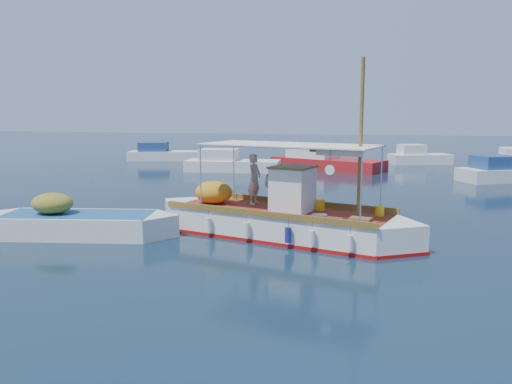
# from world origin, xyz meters

# --- Properties ---
(ground) EXTENTS (160.00, 160.00, 0.00)m
(ground) POSITION_xyz_m (0.00, 0.00, 0.00)
(ground) COLOR black
(ground) RESTS_ON ground
(fishing_caique) EXTENTS (9.59, 4.57, 6.08)m
(fishing_caique) POSITION_xyz_m (-0.60, -0.50, 0.54)
(fishing_caique) COLOR white
(fishing_caique) RESTS_ON ground
(dinghy) EXTENTS (6.94, 2.81, 1.72)m
(dinghy) POSITION_xyz_m (-7.36, -2.10, 0.36)
(dinghy) COLOR white
(dinghy) RESTS_ON ground
(bg_boat_nw) EXTENTS (6.89, 2.96, 1.80)m
(bg_boat_nw) POSITION_xyz_m (-7.48, 17.54, 0.49)
(bg_boat_nw) COLOR silver
(bg_boat_nw) RESTS_ON ground
(bg_boat_n) EXTENTS (8.91, 6.02, 1.80)m
(bg_boat_n) POSITION_xyz_m (-0.98, 20.64, 0.49)
(bg_boat_n) COLOR maroon
(bg_boat_n) RESTS_ON ground
(bg_boat_ne) EXTENTS (5.87, 4.41, 1.80)m
(bg_boat_ne) POSITION_xyz_m (10.39, 16.26, 0.49)
(bg_boat_ne) COLOR silver
(bg_boat_ne) RESTS_ON ground
(bg_boat_far_w) EXTENTS (6.52, 3.77, 1.80)m
(bg_boat_far_w) POSITION_xyz_m (-15.75, 24.32, 0.49)
(bg_boat_far_w) COLOR silver
(bg_boat_far_w) RESTS_ON ground
(bg_boat_far_n) EXTENTS (5.24, 3.43, 1.80)m
(bg_boat_far_n) POSITION_xyz_m (6.25, 26.03, 0.49)
(bg_boat_far_n) COLOR silver
(bg_boat_far_n) RESTS_ON ground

